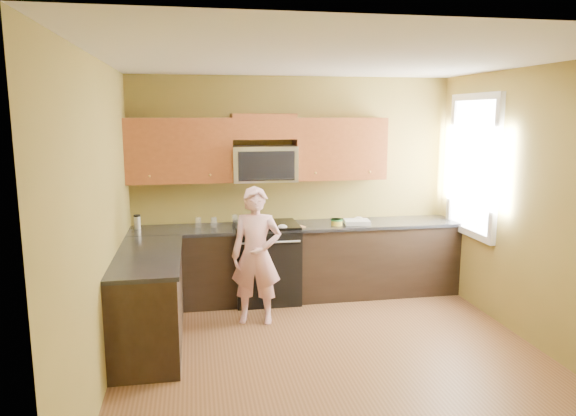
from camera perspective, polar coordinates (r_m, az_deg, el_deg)
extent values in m
plane|color=brown|center=(5.14, 4.95, -15.78)|extent=(4.00, 4.00, 0.00)
plane|color=white|center=(4.65, 5.48, 15.71)|extent=(4.00, 4.00, 0.00)
plane|color=olive|center=(6.64, 0.63, 2.37)|extent=(4.00, 0.00, 4.00)
plane|color=olive|center=(2.89, 15.84, -8.20)|extent=(4.00, 0.00, 4.00)
plane|color=olive|center=(4.61, -19.53, -1.63)|extent=(0.00, 4.00, 4.00)
plane|color=olive|center=(5.58, 25.41, -0.08)|extent=(0.00, 4.00, 4.00)
cube|color=black|center=(6.54, 1.11, -5.91)|extent=(4.00, 0.60, 0.88)
cube|color=black|center=(5.39, -14.74, -9.77)|extent=(0.60, 1.60, 0.88)
cube|color=black|center=(6.42, 1.14, -1.98)|extent=(4.00, 0.62, 0.04)
cube|color=black|center=(5.25, -14.86, -5.04)|extent=(0.62, 1.60, 0.04)
cube|color=brown|center=(6.35, -2.66, 8.80)|extent=(0.76, 0.33, 0.30)
imported|color=#EA7583|center=(5.70, -3.45, -5.16)|extent=(0.61, 0.48, 1.49)
cube|color=#B27F47|center=(6.26, 1.26, -2.04)|extent=(0.14, 0.14, 0.01)
ellipsoid|color=silver|center=(6.13, -0.61, -2.07)|extent=(0.15, 0.15, 0.06)
ellipsoid|color=silver|center=(6.63, 7.65, -1.20)|extent=(0.16, 0.16, 0.07)
cube|color=white|center=(6.51, 7.44, -1.49)|extent=(0.33, 0.28, 0.05)
cylinder|color=silver|center=(6.33, -9.67, -1.55)|extent=(0.09, 0.09, 0.12)
cylinder|color=silver|center=(6.30, -8.01, -1.56)|extent=(0.08, 0.08, 0.12)
cylinder|color=silver|center=(6.45, -5.74, -1.24)|extent=(0.09, 0.09, 0.12)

